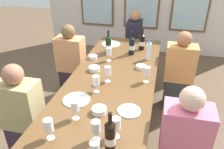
# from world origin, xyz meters

# --- Properties ---
(ground_plane) EXTENTS (12.00, 12.00, 0.00)m
(ground_plane) POSITION_xyz_m (0.00, 0.00, 0.00)
(ground_plane) COLOR brown
(dining_table) EXTENTS (0.93, 2.55, 0.74)m
(dining_table) POSITION_xyz_m (0.00, 0.00, 0.67)
(dining_table) COLOR brown
(dining_table) RESTS_ON ground
(white_plate_0) EXTENTS (0.28, 0.28, 0.01)m
(white_plate_0) POSITION_xyz_m (-0.25, 0.96, 0.74)
(white_plate_0) COLOR white
(white_plate_0) RESTS_ON dining_table
(white_plate_1) EXTENTS (0.25, 0.25, 0.01)m
(white_plate_1) POSITION_xyz_m (-0.23, -0.50, 0.74)
(white_plate_1) COLOR white
(white_plate_1) RESTS_ON dining_table
(white_plate_2) EXTENTS (0.20, 0.20, 0.01)m
(white_plate_2) POSITION_xyz_m (0.28, -0.55, 0.74)
(white_plate_2) COLOR white
(white_plate_2) RESTS_ON dining_table
(wine_bottle_0) EXTENTS (0.08, 0.08, 0.33)m
(wine_bottle_0) POSITION_xyz_m (0.22, -1.02, 0.87)
(wine_bottle_0) COLOR black
(wine_bottle_0) RESTS_ON dining_table
(wine_bottle_1) EXTENTS (0.08, 0.08, 0.33)m
(wine_bottle_1) POSITION_xyz_m (-0.20, 0.61, 0.87)
(wine_bottle_1) COLOR black
(wine_bottle_1) RESTS_ON dining_table
(wine_bottle_2) EXTENTS (0.08, 0.08, 0.32)m
(wine_bottle_2) POSITION_xyz_m (0.10, 0.67, 0.86)
(wine_bottle_2) COLOR black
(wine_bottle_2) RESTS_ON dining_table
(wine_bottle_3) EXTENTS (0.08, 0.08, 0.30)m
(wine_bottle_3) POSITION_xyz_m (0.21, 0.87, 0.85)
(wine_bottle_3) COLOR black
(wine_bottle_3) RESTS_ON dining_table
(tasting_bowl_0) EXTENTS (0.13, 0.13, 0.05)m
(tasting_bowl_0) POSITION_xyz_m (-0.24, 0.10, 0.76)
(tasting_bowl_0) COLOR white
(tasting_bowl_0) RESTS_ON dining_table
(tasting_bowl_1) EXTENTS (0.11, 0.11, 0.04)m
(tasting_bowl_1) POSITION_xyz_m (0.28, 0.28, 0.76)
(tasting_bowl_1) COLOR white
(tasting_bowl_1) RESTS_ON dining_table
(tasting_bowl_2) EXTENTS (0.13, 0.13, 0.05)m
(tasting_bowl_2) POSITION_xyz_m (0.03, -0.63, 0.77)
(tasting_bowl_2) COLOR white
(tasting_bowl_2) RESTS_ON dining_table
(tasting_bowl_3) EXTENTS (0.11, 0.11, 0.04)m
(tasting_bowl_3) POSITION_xyz_m (-0.36, 0.41, 0.76)
(tasting_bowl_3) COLOR white
(tasting_bowl_3) RESTS_ON dining_table
(water_bottle) EXTENTS (0.06, 0.06, 0.24)m
(water_bottle) POSITION_xyz_m (0.33, 0.55, 0.85)
(water_bottle) COLOR white
(water_bottle) RESTS_ON dining_table
(wine_glass_0) EXTENTS (0.07, 0.07, 0.17)m
(wine_glass_0) POSITION_xyz_m (-0.09, -0.32, 0.86)
(wine_glass_0) COLOR white
(wine_glass_0) RESTS_ON dining_table
(wine_glass_1) EXTENTS (0.07, 0.07, 0.17)m
(wine_glass_1) POSITION_xyz_m (0.23, -0.88, 0.86)
(wine_glass_1) COLOR white
(wine_glass_1) RESTS_ON dining_table
(wine_glass_2) EXTENTS (0.07, 0.07, 0.17)m
(wine_glass_2) POSITION_xyz_m (0.37, -0.02, 0.86)
(wine_glass_2) COLOR white
(wine_glass_2) RESTS_ON dining_table
(wine_glass_3) EXTENTS (0.07, 0.07, 0.17)m
(wine_glass_3) POSITION_xyz_m (-0.21, 0.70, 0.86)
(wine_glass_3) COLOR white
(wine_glass_3) RESTS_ON dining_table
(wine_glass_4) EXTENTS (0.07, 0.07, 0.17)m
(wine_glass_4) POSITION_xyz_m (0.10, -0.94, 0.86)
(wine_glass_4) COLOR white
(wine_glass_4) RESTS_ON dining_table
(wine_glass_5) EXTENTS (0.07, 0.07, 0.17)m
(wine_glass_5) POSITION_xyz_m (-0.24, -1.00, 0.86)
(wine_glass_5) COLOR white
(wine_glass_5) RESTS_ON dining_table
(wine_glass_6) EXTENTS (0.07, 0.07, 0.17)m
(wine_glass_6) POSITION_xyz_m (0.15, -1.13, 0.86)
(wine_glass_6) COLOR white
(wine_glass_6) RESTS_ON dining_table
(wine_glass_7) EXTENTS (0.07, 0.07, 0.17)m
(wine_glass_7) POSITION_xyz_m (-0.03, -0.10, 0.86)
(wine_glass_7) COLOR white
(wine_glass_7) RESTS_ON dining_table
(wine_glass_8) EXTENTS (0.07, 0.07, 0.17)m
(wine_glass_8) POSITION_xyz_m (-0.14, -0.75, 0.86)
(wine_glass_8) COLOR white
(wine_glass_8) RESTS_ON dining_table
(wine_glass_9) EXTENTS (0.07, 0.07, 0.17)m
(wine_glass_9) POSITION_xyz_m (-0.14, 0.40, 0.86)
(wine_glass_9) COLOR white
(wine_glass_9) RESTS_ON dining_table
(seated_person_0) EXTENTS (0.38, 0.24, 1.11)m
(seated_person_0) POSITION_xyz_m (-0.75, 0.59, 0.53)
(seated_person_0) COLOR #332232
(seated_person_0) RESTS_ON ground
(seated_person_1) EXTENTS (0.38, 0.24, 1.11)m
(seated_person_1) POSITION_xyz_m (0.75, 0.65, 0.53)
(seated_person_1) COLOR #303734
(seated_person_1) RESTS_ON ground
(seated_person_2) EXTENTS (0.38, 0.24, 1.11)m
(seated_person_2) POSITION_xyz_m (-0.75, -0.63, 0.53)
(seated_person_2) COLOR #38283A
(seated_person_2) RESTS_ON ground
(seated_person_3) EXTENTS (0.38, 0.24, 1.11)m
(seated_person_3) POSITION_xyz_m (0.75, -0.65, 0.53)
(seated_person_3) COLOR #352B3F
(seated_person_3) RESTS_ON ground
(seated_person_4) EXTENTS (0.24, 0.38, 1.11)m
(seated_person_4) POSITION_xyz_m (0.00, 1.63, 0.53)
(seated_person_4) COLOR #2A2B2F
(seated_person_4) RESTS_ON ground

